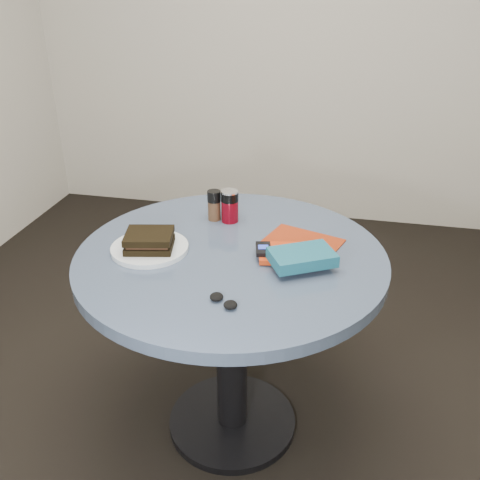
% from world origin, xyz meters
% --- Properties ---
extents(ground, '(4.00, 4.00, 0.00)m').
position_xyz_m(ground, '(0.00, 0.00, 0.00)').
color(ground, black).
rests_on(ground, ground).
extents(table, '(1.00, 1.00, 0.75)m').
position_xyz_m(table, '(0.00, 0.00, 0.59)').
color(table, black).
rests_on(table, ground).
extents(plate, '(0.32, 0.32, 0.02)m').
position_xyz_m(plate, '(-0.26, -0.04, 0.76)').
color(plate, silver).
rests_on(plate, table).
extents(sandwich, '(0.17, 0.15, 0.05)m').
position_xyz_m(sandwich, '(-0.26, -0.05, 0.79)').
color(sandwich, black).
rests_on(sandwich, plate).
extents(soda_can, '(0.08, 0.08, 0.12)m').
position_xyz_m(soda_can, '(-0.06, 0.23, 0.81)').
color(soda_can, maroon).
rests_on(soda_can, table).
extents(pepper_grinder, '(0.06, 0.06, 0.11)m').
position_xyz_m(pepper_grinder, '(-0.12, 0.24, 0.81)').
color(pepper_grinder, '#4B3220').
rests_on(pepper_grinder, table).
extents(magazine, '(0.29, 0.25, 0.00)m').
position_xyz_m(magazine, '(0.22, 0.12, 0.75)').
color(magazine, maroon).
rests_on(magazine, table).
extents(red_book, '(0.21, 0.16, 0.02)m').
position_xyz_m(red_book, '(0.19, 0.01, 0.76)').
color(red_book, '#B9310E').
rests_on(red_book, magazine).
extents(novel, '(0.23, 0.20, 0.04)m').
position_xyz_m(novel, '(0.23, -0.05, 0.79)').
color(novel, '#155167').
rests_on(novel, red_book).
extents(mp3_player, '(0.06, 0.09, 0.01)m').
position_xyz_m(mp3_player, '(0.11, -0.00, 0.78)').
color(mp3_player, black).
rests_on(mp3_player, red_book).
extents(headphones, '(0.10, 0.08, 0.02)m').
position_xyz_m(headphones, '(0.05, -0.29, 0.76)').
color(headphones, black).
rests_on(headphones, table).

